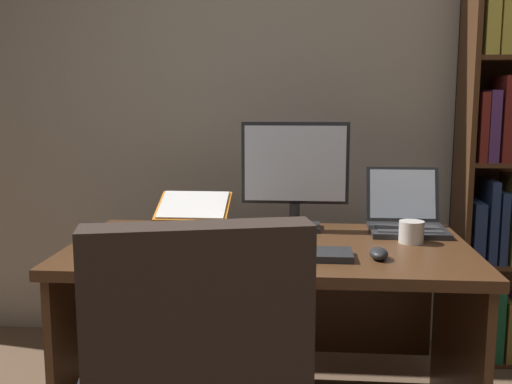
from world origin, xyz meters
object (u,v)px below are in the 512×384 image
Objects in this scene: laptop at (406,218)px; notepad at (225,239)px; monitor at (295,176)px; coffee_mug at (411,232)px; computer_mouse at (379,253)px; reading_stand_with_book at (193,209)px; pen at (230,237)px; open_binder at (149,255)px; desk at (270,288)px; keyboard at (292,254)px.

laptop is 1.57× the size of notepad.
monitor is 4.75× the size of coffee_mug.
notepad is at bearing -178.35° from coffee_mug.
reading_stand_with_book reaches higher than computer_mouse.
pen is at bearing -161.39° from laptop.
monitor is 0.50m from laptop.
open_binder is 0.36m from notepad.
desk is 4.61× the size of laptop.
computer_mouse is 0.92m from reading_stand_with_book.
computer_mouse is at bearing -35.34° from reading_stand_with_book.
computer_mouse is at bearing -56.91° from monitor.
keyboard is 0.30m from computer_mouse.
coffee_mug is at bearing 3.14° from open_binder.
notepad is 0.72m from coffee_mug.
coffee_mug is at bearing -93.82° from laptop.
computer_mouse is (0.39, -0.25, 0.22)m from desk.
desk is 0.51m from computer_mouse.
laptop is at bearing 70.26° from computer_mouse.
computer_mouse is at bearing -22.62° from pen.
keyboard reaches higher than desk.
monitor is at bearing 43.03° from pen.
notepad is (-0.74, -0.24, -0.05)m from laptop.
laptop is 0.78m from notepad.
desk is 0.27m from notepad.
reading_stand_with_book is (-0.45, 0.07, -0.16)m from monitor.
monitor reaches higher than reading_stand_with_book.
laptop is 3.43× the size of coffee_mug.
laptop is at bearing -3.96° from reading_stand_with_book.
computer_mouse is at bearing -121.68° from coffee_mug.
laptop reaches higher than desk.
coffee_mug is at bearing -24.93° from monitor.
reading_stand_with_book is (-0.92, 0.06, 0.01)m from laptop.
computer_mouse is 0.32× the size of reading_stand_with_book.
coffee_mug reaches higher than keyboard.
desk is at bearing 9.36° from pen.
reading_stand_with_book is 0.59m from open_binder.
monitor is 1.41× the size of reading_stand_with_book.
keyboard is (-0.47, -0.47, -0.04)m from laptop.
pen is at bearing -56.20° from reading_stand_with_book.
pen is at bearing -170.64° from desk.
computer_mouse is 0.61m from notepad.
monitor reaches higher than notepad.
notepad is 0.02m from pen.
laptop is 0.92m from reading_stand_with_book.
computer_mouse reaches higher than keyboard.
coffee_mug is (0.45, 0.25, 0.03)m from keyboard.
coffee_mug is (0.70, 0.02, 0.03)m from pen.
monitor is 0.91× the size of open_binder.
keyboard is 4.04× the size of computer_mouse.
pen reaches higher than notepad.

